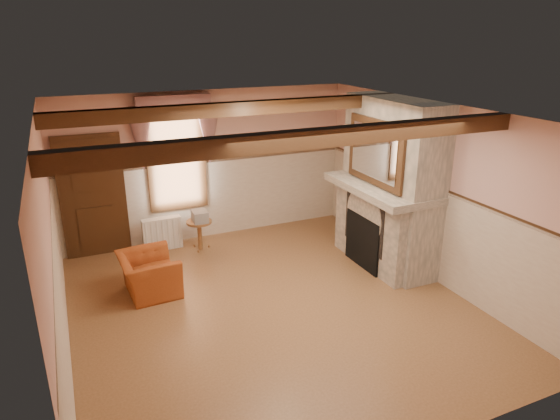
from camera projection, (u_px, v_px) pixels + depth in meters
name	position (u px, v px, depth m)	size (l,w,h in m)	color
floor	(271.00, 306.00, 7.27)	(5.50, 6.00, 0.01)	brown
ceiling	(270.00, 113.00, 6.33)	(5.50, 6.00, 0.01)	silver
wall_back	(208.00, 166.00, 9.38)	(5.50, 0.02, 2.80)	#D8A296
wall_front	(409.00, 329.00, 4.22)	(5.50, 0.02, 2.80)	#D8A296
wall_left	(51.00, 250.00, 5.75)	(0.02, 6.00, 2.80)	#D8A296
wall_right	(431.00, 192.00, 7.85)	(0.02, 6.00, 2.80)	#D8A296
wainscot	(271.00, 260.00, 7.02)	(5.50, 6.00, 1.50)	beige
chair_rail	(271.00, 209.00, 6.77)	(5.50, 6.00, 0.08)	black
firebox	(366.00, 241.00, 8.40)	(0.20, 0.95, 0.90)	black
armchair	(149.00, 274.00, 7.57)	(0.94, 0.82, 0.61)	#994219
side_table	(200.00, 235.00, 9.10)	(0.46, 0.46, 0.55)	brown
book_stack	(200.00, 216.00, 8.95)	(0.26, 0.32, 0.20)	#B7AD8C
radiator	(162.00, 233.00, 9.10)	(0.70, 0.18, 0.60)	white
bowl	(389.00, 184.00, 8.01)	(0.35, 0.35, 0.09)	brown
mantel_clock	(365.00, 171.00, 8.58)	(0.14, 0.24, 0.20)	black
oil_lamp	(360.00, 166.00, 8.71)	(0.11, 0.11, 0.28)	#BA8E34
candle_red	(396.00, 185.00, 7.83)	(0.06, 0.06, 0.16)	#9E1E13
jar_yellow	(392.00, 185.00, 7.93)	(0.06, 0.06, 0.12)	gold
fireplace	(391.00, 184.00, 8.25)	(0.85, 2.00, 2.80)	gray
mantel	(382.00, 188.00, 8.19)	(1.05, 2.05, 0.12)	gray
overmantel_mirror	(375.00, 152.00, 7.91)	(0.06, 1.44, 1.04)	silver
door	(93.00, 198.00, 8.64)	(1.10, 0.10, 2.10)	black
window	(176.00, 156.00, 9.04)	(1.06, 0.08, 2.02)	white
window_drapes	(175.00, 124.00, 8.76)	(1.30, 0.14, 1.40)	gray
ceiling_beam_front	(314.00, 138.00, 5.33)	(5.50, 0.18, 0.20)	black
ceiling_beam_back	(238.00, 109.00, 7.39)	(5.50, 0.18, 0.20)	black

